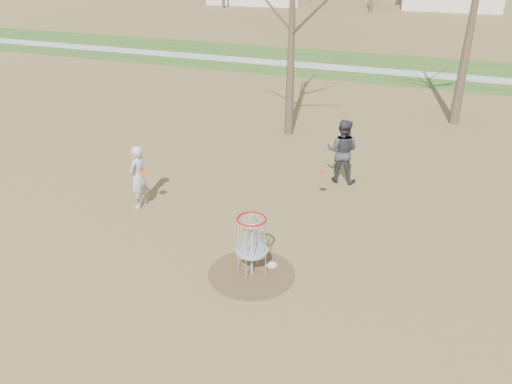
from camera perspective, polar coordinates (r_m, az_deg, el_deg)
ground at (r=10.39m, az=-0.48°, el=-9.32°), size 160.00×160.00×0.00m
green_band at (r=29.64m, az=15.35°, el=13.48°), size 160.00×8.00×0.01m
footpath at (r=28.66m, az=15.08°, el=13.13°), size 160.00×1.50×0.01m
dirt_circle at (r=10.39m, az=-0.48°, el=-9.29°), size 1.80×1.80×0.01m
player_standing at (r=12.94m, az=-13.33°, el=1.67°), size 0.40×0.60×1.65m
player_throwing at (r=14.21m, az=9.83°, el=4.65°), size 0.90×0.70×1.84m
disc_grounded at (r=10.62m, az=1.82°, el=-8.33°), size 0.22×0.22×0.02m
discs_in_play at (r=12.42m, az=-1.94°, el=2.17°), size 4.23×2.13×0.17m
disc_golf_basket at (r=9.89m, az=-0.50°, el=-5.00°), size 0.64×0.64×1.35m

